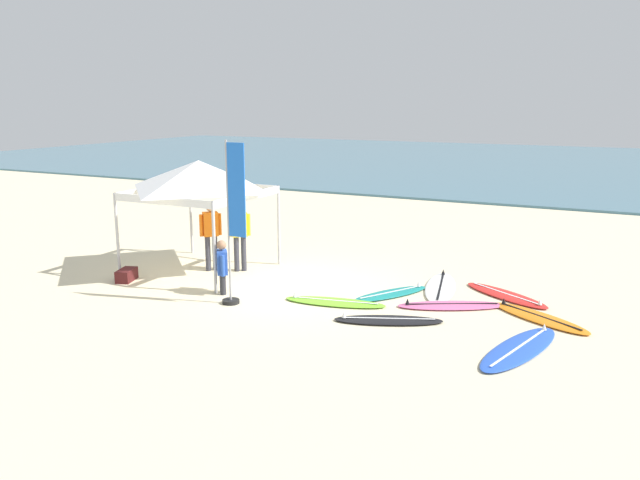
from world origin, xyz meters
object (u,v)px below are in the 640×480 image
(canopy_tent, at_px, (199,175))
(surfboard_lime, at_px, (335,302))
(surfboard_black, at_px, (388,320))
(surfboard_blue, at_px, (520,348))
(surfboard_white, at_px, (440,287))
(banner_flag, at_px, (233,230))
(surfboard_orange, at_px, (539,317))
(surfboard_red, at_px, (506,295))
(surfboard_pink, at_px, (451,305))
(person_yellow, at_px, (240,232))
(person_orange, at_px, (211,232))
(surfboard_teal, at_px, (391,293))
(person_blue, at_px, (222,265))
(gear_bag_near_tent, at_px, (127,275))

(canopy_tent, bearing_deg, surfboard_lime, -12.78)
(surfboard_black, height_order, surfboard_blue, same)
(surfboard_lime, height_order, surfboard_white, same)
(surfboard_black, relative_size, banner_flag, 0.63)
(banner_flag, bearing_deg, canopy_tent, 140.01)
(surfboard_orange, xyz_separation_m, surfboard_red, (-0.85, 1.19, 0.00))
(surfboard_pink, relative_size, person_yellow, 1.32)
(surfboard_orange, bearing_deg, surfboard_pink, -179.17)
(person_orange, height_order, person_yellow, same)
(surfboard_black, bearing_deg, surfboard_orange, 29.25)
(surfboard_teal, relative_size, surfboard_white, 0.77)
(surfboard_black, height_order, person_blue, person_blue)
(surfboard_teal, xyz_separation_m, surfboard_blue, (3.05, -1.98, -0.00))
(surfboard_black, xyz_separation_m, person_blue, (-3.91, 0.11, 0.62))
(surfboard_teal, height_order, person_orange, person_orange)
(person_yellow, bearing_deg, surfboard_pink, -4.70)
(surfboard_orange, distance_m, banner_flag, 6.30)
(surfboard_lime, relative_size, banner_flag, 0.65)
(canopy_tent, relative_size, surfboard_black, 1.36)
(surfboard_lime, relative_size, surfboard_blue, 0.83)
(surfboard_white, relative_size, person_orange, 1.49)
(banner_flag, bearing_deg, person_yellow, 121.11)
(surfboard_white, bearing_deg, person_blue, -149.52)
(surfboard_teal, bearing_deg, gear_bag_near_tent, -163.94)
(canopy_tent, xyz_separation_m, gear_bag_near_tent, (-1.04, -1.56, -2.25))
(surfboard_pink, distance_m, surfboard_teal, 1.41)
(canopy_tent, relative_size, surfboard_pink, 1.29)
(person_yellow, bearing_deg, surfboard_white, 8.29)
(surfboard_white, bearing_deg, surfboard_red, 2.03)
(surfboard_pink, relative_size, surfboard_lime, 1.02)
(surfboard_red, height_order, person_yellow, person_yellow)
(surfboard_red, bearing_deg, surfboard_black, -123.36)
(person_yellow, xyz_separation_m, person_blue, (0.70, -1.76, -0.33))
(surfboard_blue, bearing_deg, surfboard_orange, 87.46)
(person_blue, distance_m, banner_flag, 1.24)
(surfboard_orange, bearing_deg, surfboard_blue, -92.54)
(surfboard_blue, xyz_separation_m, surfboard_white, (-2.21, 2.92, 0.00))
(surfboard_pink, relative_size, surfboard_red, 1.04)
(canopy_tent, xyz_separation_m, person_yellow, (0.87, 0.39, -1.40))
(person_blue, bearing_deg, surfboard_white, 30.48)
(person_yellow, xyz_separation_m, gear_bag_near_tent, (-1.91, -1.95, -0.85))
(surfboard_teal, bearing_deg, surfboard_orange, -3.56)
(surfboard_red, distance_m, person_blue, 6.21)
(surfboard_lime, bearing_deg, gear_bag_near_tent, -172.97)
(canopy_tent, relative_size, person_blue, 2.43)
(surfboard_pink, height_order, surfboard_lime, same)
(surfboard_black, relative_size, surfboard_lime, 0.96)
(surfboard_black, xyz_separation_m, surfboard_blue, (2.51, -0.34, -0.00))
(person_yellow, height_order, banner_flag, banner_flag)
(surfboard_pink, height_order, banner_flag, banner_flag)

